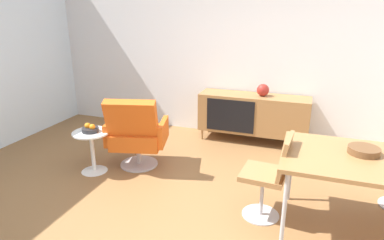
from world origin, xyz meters
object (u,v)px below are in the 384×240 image
vase_cobalt (263,90)px  wooden_bowl_on_table (364,151)px  lounge_chair_red (136,133)px  fruit_bowl (90,129)px  dining_chair_near_window (270,173)px  sideboard (253,114)px  dining_table (382,165)px  side_table_round (92,147)px

vase_cobalt → wooden_bowl_on_table: bearing=-58.2°
lounge_chair_red → fruit_bowl: (-0.46, -0.28, 0.09)m
dining_chair_near_window → lounge_chair_red: lounge_chair_red is taller
sideboard → lounge_chair_red: 1.82m
wooden_bowl_on_table → dining_table: bearing=-35.2°
sideboard → vase_cobalt: 0.39m
dining_table → fruit_bowl: 3.06m
dining_table → fruit_bowl: size_ratio=8.00×
vase_cobalt → dining_table: 2.27m
dining_table → dining_chair_near_window: (-0.89, -0.00, -0.23)m
side_table_round → fruit_bowl: bearing=-101.6°
vase_cobalt → dining_chair_near_window: (0.36, -1.89, -0.34)m
lounge_chair_red → side_table_round: lounge_chair_red is taller
dining_table → wooden_bowl_on_table: bearing=144.8°
fruit_bowl → dining_table: bearing=-4.7°
sideboard → wooden_bowl_on_table: 2.20m
dining_table → dining_chair_near_window: dining_chair_near_window is taller
wooden_bowl_on_table → fruit_bowl: size_ratio=1.30×
vase_cobalt → dining_table: bearing=-56.5°
sideboard → lounge_chair_red: lounge_chair_red is taller
lounge_chair_red → side_table_round: (-0.46, -0.28, -0.15)m
dining_table → side_table_round: 3.08m
sideboard → dining_table: bearing=-54.1°
wooden_bowl_on_table → fruit_bowl: (-2.91, 0.16, -0.21)m
lounge_chair_red → fruit_bowl: 0.54m
dining_table → sideboard: bearing=125.9°
dining_chair_near_window → fruit_bowl: 2.17m
lounge_chair_red → side_table_round: bearing=-148.3°
fruit_bowl → side_table_round: bearing=78.4°
lounge_chair_red → sideboard: bearing=48.0°
side_table_round → sideboard: bearing=44.3°
wooden_bowl_on_table → fruit_bowl: bearing=176.9°
sideboard → side_table_round: size_ratio=3.08×
dining_table → lounge_chair_red: size_ratio=1.69×
sideboard → side_table_round: 2.34m
wooden_bowl_on_table → side_table_round: wooden_bowl_on_table is taller
dining_table → wooden_bowl_on_table: size_ratio=6.15×
dining_chair_near_window → fruit_bowl: (-2.15, 0.26, 0.09)m
sideboard → vase_cobalt: (0.12, 0.00, 0.37)m
dining_table → fruit_bowl: (-3.04, 0.25, -0.14)m
dining_table → fruit_bowl: dining_table is taller
sideboard → vase_cobalt: size_ratio=9.16×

